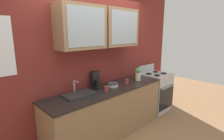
{
  "coord_description": "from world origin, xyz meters",
  "views": [
    {
      "loc": [
        -2.03,
        -2.19,
        1.89
      ],
      "look_at": [
        0.1,
        0.0,
        1.21
      ],
      "focal_mm": 28.38,
      "sensor_mm": 36.0,
      "label": 1
    }
  ],
  "objects_px": {
    "sink_faucet": "(79,94)",
    "stove_range": "(155,91)",
    "cup_near_sink": "(106,89)",
    "cup_near_bowls": "(127,81)",
    "vase": "(138,74)",
    "bowl_stack": "(113,85)",
    "coffee_maker": "(97,81)"
  },
  "relations": [
    {
      "from": "bowl_stack",
      "to": "sink_faucet",
      "type": "bearing_deg",
      "value": 176.3
    },
    {
      "from": "cup_near_sink",
      "to": "coffee_maker",
      "type": "height_order",
      "value": "coffee_maker"
    },
    {
      "from": "vase",
      "to": "coffee_maker",
      "type": "relative_size",
      "value": 0.93
    },
    {
      "from": "sink_faucet",
      "to": "stove_range",
      "type": "bearing_deg",
      "value": -2.1
    },
    {
      "from": "sink_faucet",
      "to": "cup_near_sink",
      "type": "bearing_deg",
      "value": -22.96
    },
    {
      "from": "sink_faucet",
      "to": "cup_near_sink",
      "type": "relative_size",
      "value": 4.66
    },
    {
      "from": "cup_near_sink",
      "to": "cup_near_bowls",
      "type": "xyz_separation_m",
      "value": [
        0.58,
        0.06,
        0.0
      ]
    },
    {
      "from": "bowl_stack",
      "to": "cup_near_bowls",
      "type": "relative_size",
      "value": 1.76
    },
    {
      "from": "coffee_maker",
      "to": "cup_near_bowls",
      "type": "bearing_deg",
      "value": -23.93
    },
    {
      "from": "sink_faucet",
      "to": "cup_near_bowls",
      "type": "relative_size",
      "value": 4.55
    },
    {
      "from": "sink_faucet",
      "to": "cup_near_bowls",
      "type": "distance_m",
      "value": 1.01
    },
    {
      "from": "stove_range",
      "to": "vase",
      "type": "relative_size",
      "value": 3.96
    },
    {
      "from": "sink_faucet",
      "to": "bowl_stack",
      "type": "height_order",
      "value": "sink_faucet"
    },
    {
      "from": "sink_faucet",
      "to": "vase",
      "type": "xyz_separation_m",
      "value": [
        1.36,
        -0.12,
        0.12
      ]
    },
    {
      "from": "vase",
      "to": "cup_near_sink",
      "type": "xyz_separation_m",
      "value": [
        -0.93,
        -0.06,
        -0.09
      ]
    },
    {
      "from": "vase",
      "to": "cup_near_bowls",
      "type": "distance_m",
      "value": 0.37
    },
    {
      "from": "vase",
      "to": "cup_near_bowls",
      "type": "height_order",
      "value": "vase"
    },
    {
      "from": "bowl_stack",
      "to": "cup_near_sink",
      "type": "height_order",
      "value": "cup_near_sink"
    },
    {
      "from": "cup_near_bowls",
      "to": "stove_range",
      "type": "bearing_deg",
      "value": 2.37
    },
    {
      "from": "bowl_stack",
      "to": "cup_near_bowls",
      "type": "distance_m",
      "value": 0.3
    },
    {
      "from": "sink_faucet",
      "to": "bowl_stack",
      "type": "xyz_separation_m",
      "value": [
        0.71,
        -0.05,
        0.01
      ]
    },
    {
      "from": "vase",
      "to": "sink_faucet",
      "type": "bearing_deg",
      "value": 174.84
    },
    {
      "from": "cup_near_sink",
      "to": "coffee_maker",
      "type": "relative_size",
      "value": 0.37
    },
    {
      "from": "sink_faucet",
      "to": "bowl_stack",
      "type": "relative_size",
      "value": 2.59
    },
    {
      "from": "sink_faucet",
      "to": "coffee_maker",
      "type": "bearing_deg",
      "value": 14.01
    },
    {
      "from": "vase",
      "to": "cup_near_bowls",
      "type": "xyz_separation_m",
      "value": [
        -0.35,
        -0.0,
        -0.09
      ]
    },
    {
      "from": "cup_near_sink",
      "to": "coffee_maker",
      "type": "bearing_deg",
      "value": 82.77
    },
    {
      "from": "cup_near_sink",
      "to": "cup_near_bowls",
      "type": "relative_size",
      "value": 0.98
    },
    {
      "from": "sink_faucet",
      "to": "vase",
      "type": "relative_size",
      "value": 1.83
    },
    {
      "from": "bowl_stack",
      "to": "stove_range",
      "type": "bearing_deg",
      "value": -1.29
    },
    {
      "from": "stove_range",
      "to": "cup_near_bowls",
      "type": "height_order",
      "value": "stove_range"
    },
    {
      "from": "sink_faucet",
      "to": "cup_near_sink",
      "type": "distance_m",
      "value": 0.46
    }
  ]
}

